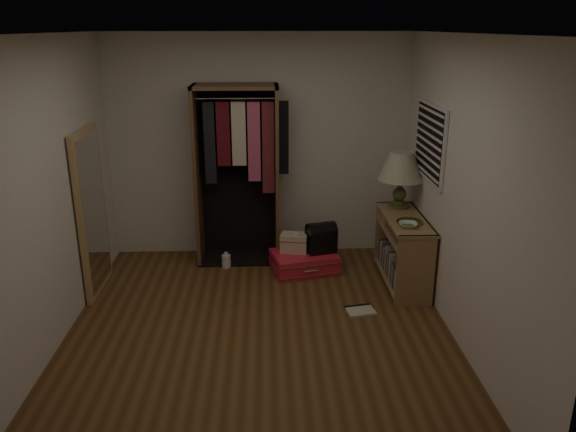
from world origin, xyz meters
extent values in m
plane|color=#533417|center=(0.00, 0.00, 0.00)|extent=(4.00, 4.00, 0.00)
cube|color=silver|center=(0.00, 2.00, 1.30)|extent=(3.50, 0.02, 2.60)
cube|color=silver|center=(0.00, -2.00, 1.30)|extent=(3.50, 0.02, 2.60)
cube|color=silver|center=(1.75, 0.00, 1.30)|extent=(0.02, 4.00, 2.60)
cube|color=silver|center=(-1.75, 0.00, 1.30)|extent=(0.02, 4.00, 2.60)
cube|color=white|center=(0.00, 0.00, 2.60)|extent=(3.50, 4.00, 0.01)
cube|color=white|center=(1.73, 1.00, 1.55)|extent=(0.03, 0.96, 0.76)
cube|color=black|center=(1.73, 1.00, 1.55)|extent=(0.03, 0.90, 0.70)
cube|color=white|center=(1.71, 1.00, 1.24)|extent=(0.01, 0.88, 0.02)
cube|color=white|center=(1.71, 1.00, 1.32)|extent=(0.01, 0.88, 0.02)
cube|color=white|center=(1.71, 1.00, 1.39)|extent=(0.01, 0.88, 0.02)
cube|color=white|center=(1.71, 1.00, 1.47)|extent=(0.01, 0.88, 0.02)
cube|color=white|center=(1.71, 1.00, 1.55)|extent=(0.01, 0.88, 0.02)
cube|color=white|center=(1.71, 1.00, 1.63)|extent=(0.01, 0.88, 0.02)
cube|color=white|center=(1.71, 1.00, 1.71)|extent=(0.01, 0.88, 0.02)
cube|color=white|center=(1.71, 1.00, 1.78)|extent=(0.01, 0.88, 0.02)
cube|color=white|center=(1.71, 1.00, 1.86)|extent=(0.01, 0.88, 0.02)
cube|color=#916C46|center=(1.54, 0.46, 0.38)|extent=(0.40, 0.03, 0.75)
cube|color=#916C46|center=(1.54, 1.54, 0.38)|extent=(0.40, 0.03, 0.75)
cube|color=#916C46|center=(1.54, 1.00, 0.06)|extent=(0.40, 1.04, 0.03)
cube|color=#916C46|center=(1.54, 1.00, 0.57)|extent=(0.40, 1.04, 0.03)
cube|color=#916C46|center=(1.54, 1.00, 0.73)|extent=(0.42, 1.12, 0.03)
cube|color=brown|center=(1.73, 1.00, 0.38)|extent=(0.02, 1.10, 0.75)
cube|color=#916C46|center=(1.53, 1.33, 0.65)|extent=(0.36, 0.38, 0.13)
cube|color=gray|center=(1.47, 0.52, 0.22)|extent=(0.19, 0.03, 0.29)
cube|color=#4C3833|center=(1.46, 0.57, 0.21)|extent=(0.17, 0.05, 0.26)
cube|color=#B7AD99|center=(1.46, 0.62, 0.19)|extent=(0.19, 0.03, 0.22)
cube|color=brown|center=(1.46, 0.65, 0.20)|extent=(0.18, 0.03, 0.24)
cube|color=#3F4C59|center=(1.47, 0.71, 0.22)|extent=(0.19, 0.05, 0.30)
cube|color=gray|center=(1.46, 0.76, 0.19)|extent=(0.19, 0.04, 0.22)
cube|color=#59594C|center=(1.45, 0.81, 0.21)|extent=(0.16, 0.04, 0.26)
cube|color=#B2724C|center=(1.46, 0.86, 0.21)|extent=(0.18, 0.04, 0.26)
cube|color=beige|center=(1.46, 0.91, 0.23)|extent=(0.18, 0.03, 0.30)
cube|color=#332D38|center=(1.45, 0.94, 0.23)|extent=(0.17, 0.03, 0.30)
cube|color=gray|center=(1.45, 1.00, 0.23)|extent=(0.16, 0.05, 0.31)
cube|color=#4C3833|center=(1.48, 1.05, 0.19)|extent=(0.22, 0.05, 0.24)
cube|color=#B7AD99|center=(1.46, 1.10, 0.23)|extent=(0.17, 0.04, 0.31)
cube|color=brown|center=(1.46, 1.15, 0.21)|extent=(0.18, 0.03, 0.27)
cube|color=#3F4C59|center=(1.46, 1.18, 0.19)|extent=(0.18, 0.03, 0.23)
cube|color=gray|center=(1.45, 1.23, 0.19)|extent=(0.16, 0.04, 0.24)
cube|color=#59594C|center=(1.45, 1.28, 0.22)|extent=(0.16, 0.04, 0.29)
cube|color=#B2724C|center=(1.48, 1.33, 0.20)|extent=(0.21, 0.03, 0.24)
cube|color=beige|center=(1.46, 1.38, 0.20)|extent=(0.19, 0.04, 0.26)
cube|color=#332D38|center=(1.45, 1.42, 0.21)|extent=(0.16, 0.05, 0.26)
cube|color=brown|center=(-0.70, 1.74, 1.02)|extent=(0.04, 0.50, 2.05)
cube|color=brown|center=(0.20, 1.74, 1.02)|extent=(0.04, 0.50, 2.05)
cube|color=brown|center=(-0.25, 1.74, 2.03)|extent=(0.95, 0.50, 0.04)
cube|color=black|center=(-0.25, 1.98, 1.02)|extent=(0.95, 0.02, 2.05)
cube|color=black|center=(-0.25, 1.74, 0.01)|extent=(0.95, 0.50, 0.02)
cylinder|color=silver|center=(-0.25, 1.74, 1.90)|extent=(0.87, 0.02, 0.02)
cube|color=black|center=(-0.54, 1.72, 1.41)|extent=(0.12, 0.10, 0.91)
cube|color=#590F19|center=(-0.39, 1.72, 1.51)|extent=(0.15, 0.11, 0.71)
cube|color=beige|center=(-0.22, 1.72, 1.52)|extent=(0.16, 0.11, 0.71)
cube|color=#BF4C72|center=(-0.05, 1.72, 1.43)|extent=(0.14, 0.15, 0.88)
cube|color=maroon|center=(0.11, 1.72, 1.35)|extent=(0.13, 0.12, 1.03)
cube|color=black|center=(0.27, 1.72, 1.47)|extent=(0.14, 0.11, 0.81)
cube|color=tan|center=(-1.71, 1.00, 0.85)|extent=(0.05, 0.80, 1.70)
cube|color=silver|center=(-1.68, 1.00, 0.85)|extent=(0.01, 0.68, 1.58)
cube|color=red|center=(0.50, 1.35, 0.11)|extent=(0.80, 0.65, 0.22)
cube|color=silver|center=(0.50, 1.35, 0.05)|extent=(0.82, 0.67, 0.01)
cube|color=silver|center=(0.50, 1.35, 0.17)|extent=(0.82, 0.67, 0.01)
cylinder|color=silver|center=(0.56, 1.09, 0.11)|extent=(0.16, 0.06, 0.02)
cube|color=#C0B393|center=(0.39, 1.41, 0.32)|extent=(0.33, 0.26, 0.21)
cube|color=brown|center=(0.39, 1.41, 0.37)|extent=(0.34, 0.26, 0.01)
cylinder|color=silver|center=(0.39, 1.41, 0.43)|extent=(0.09, 0.03, 0.01)
cube|color=black|center=(0.69, 1.38, 0.34)|extent=(0.37, 0.29, 0.25)
cylinder|color=black|center=(0.69, 1.38, 0.47)|extent=(0.37, 0.29, 0.21)
cylinder|color=#444E25|center=(1.54, 1.34, 0.77)|extent=(0.28, 0.28, 0.04)
cylinder|color=#444E25|center=(1.54, 1.34, 0.81)|extent=(0.16, 0.16, 0.04)
sphere|color=#444E25|center=(1.54, 1.34, 0.90)|extent=(0.20, 0.20, 0.15)
cylinder|color=#444E25|center=(1.54, 1.34, 1.02)|extent=(0.07, 0.07, 0.09)
cone|color=beige|center=(1.54, 1.34, 1.22)|extent=(0.65, 0.65, 0.30)
cone|color=beige|center=(1.54, 1.34, 1.22)|extent=(0.58, 0.58, 0.28)
cylinder|color=olive|center=(1.54, 0.84, 0.76)|extent=(0.33, 0.33, 0.02)
imported|color=#B6DABF|center=(1.49, 0.71, 0.77)|extent=(0.22, 0.22, 0.05)
cylinder|color=white|center=(-0.39, 1.49, 0.07)|extent=(0.13, 0.13, 0.15)
cylinder|color=white|center=(-0.39, 1.49, 0.16)|extent=(0.05, 0.05, 0.03)
cube|color=beige|center=(0.98, 0.36, 0.01)|extent=(0.30, 0.26, 0.02)
cube|color=black|center=(0.97, 0.45, 0.01)|extent=(0.27, 0.09, 0.03)
camera|label=1|loc=(0.08, -4.51, 2.66)|focal=35.00mm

